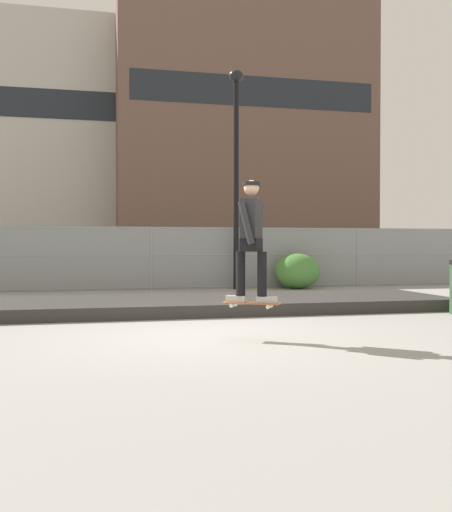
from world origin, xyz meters
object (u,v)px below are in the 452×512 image
skater (251,234)px  street_lamp (236,152)px  skateboard (251,303)px  parked_car_mid (188,259)px  shrub_center (297,271)px

skater → street_lamp: (2.02, 9.06, 2.59)m
street_lamp → skater: bearing=-102.6°
skateboard → skater: size_ratio=0.47×
skateboard → parked_car_mid: size_ratio=0.18×
street_lamp → skateboard: bearing=-102.6°
skater → shrub_center: skater is taller
skateboard → street_lamp: street_lamp is taller
skateboard → skater: bearing=-135.0°
skateboard → street_lamp: (2.02, 9.06, 3.55)m
skateboard → shrub_center: shrub_center is taller
street_lamp → shrub_center: (1.84, -0.23, -3.53)m
street_lamp → shrub_center: bearing=-7.0°
street_lamp → parked_car_mid: 4.49m
street_lamp → parked_car_mid: street_lamp is taller
street_lamp → shrub_center: street_lamp is taller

